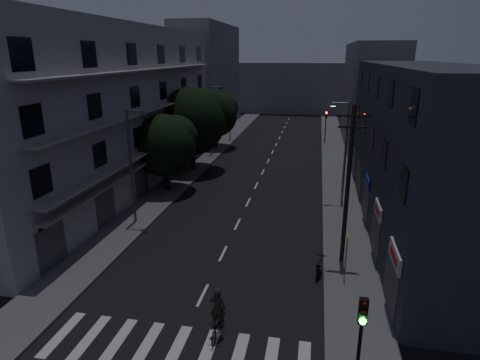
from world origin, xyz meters
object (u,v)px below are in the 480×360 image
(motorcycle, at_px, (319,269))
(cyclist, at_px, (218,320))
(traffic_signal_near, at_px, (361,330))
(bus_stop_sign, at_px, (347,250))
(utility_pole, at_px, (348,183))

(motorcycle, bearing_deg, cyclist, -116.84)
(traffic_signal_near, height_order, bus_stop_sign, traffic_signal_near)
(bus_stop_sign, relative_size, motorcycle, 1.49)
(motorcycle, bearing_deg, traffic_signal_near, -72.63)
(motorcycle, xyz_separation_m, cyclist, (-4.26, -5.82, 0.36))
(cyclist, bearing_deg, traffic_signal_near, -24.46)
(motorcycle, height_order, cyclist, cyclist)
(traffic_signal_near, bearing_deg, bus_stop_sign, 89.18)
(motorcycle, distance_m, cyclist, 7.22)
(utility_pole, distance_m, bus_stop_sign, 3.64)
(utility_pole, relative_size, bus_stop_sign, 3.56)
(utility_pole, bearing_deg, motorcycle, -127.03)
(bus_stop_sign, height_order, motorcycle, bus_stop_sign)
(traffic_signal_near, bearing_deg, utility_pole, 89.54)
(traffic_signal_near, bearing_deg, motorcycle, 98.03)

